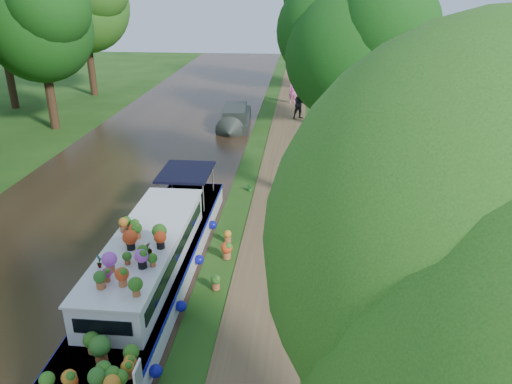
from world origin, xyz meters
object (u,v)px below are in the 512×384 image
Objects in this scene: plant_boat at (149,267)px; second_boat at (235,118)px; pedestrian_pink at (293,91)px; pedestrian_dark at (300,105)px.

second_boat is at bearing 89.90° from plant_boat.
pedestrian_dark is at bearing -102.93° from pedestrian_pink.
pedestrian_pink is 4.60m from pedestrian_dark.
plant_boat is at bearing -94.31° from second_boat.
second_boat is 4.61m from pedestrian_dark.
pedestrian_dark reaches higher than pedestrian_pink.
pedestrian_dark reaches higher than second_boat.
second_boat is at bearing -138.45° from pedestrian_pink.
plant_boat is 7.03× the size of pedestrian_dark.
pedestrian_pink is at bearing 57.55° from second_boat.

